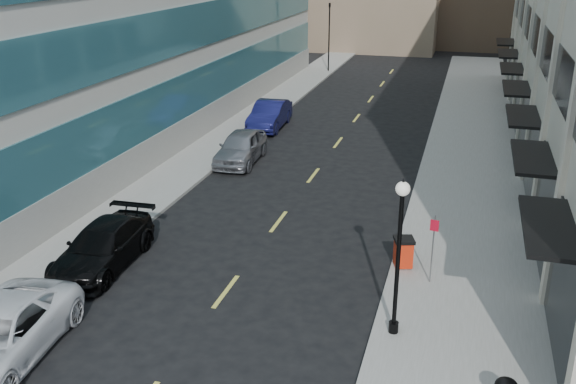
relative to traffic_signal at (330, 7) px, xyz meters
The scene contains 10 objects.
sidewalk_right 31.38m from the traffic_signal, 65.10° to the right, with size 5.00×80.00×0.15m, color gray.
sidewalk_left 28.58m from the traffic_signal, 92.05° to the right, with size 3.00×80.00×0.15m, color gray.
road_centerline 32.00m from the traffic_signal, 79.94° to the right, with size 0.15×68.20×0.01m.
traffic_signal is the anchor object (origin of this frame).
car_black_pickup 39.79m from the traffic_signal, 88.98° to the right, with size 2.10×5.17×1.50m, color black.
car_silver_sedan 27.47m from the traffic_signal, 87.18° to the right, with size 1.95×4.85×1.65m, color gray.
car_blue_sedan 20.60m from the traffic_signal, 88.00° to the right, with size 1.77×5.09×1.68m, color #14154B.
trash_bin 38.80m from the traffic_signal, 73.54° to the right, with size 0.83×0.83×1.08m.
lamppost 42.67m from the traffic_signal, 74.87° to the right, with size 0.39×0.39×4.73m.
sign_post 39.81m from the traffic_signal, 72.52° to the right, with size 0.28×0.08×2.41m.
Camera 1 is at (7.06, -9.24, 10.53)m, focal length 40.00 mm.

